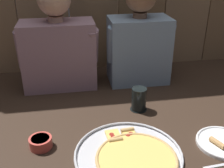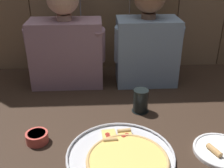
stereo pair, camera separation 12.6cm
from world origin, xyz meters
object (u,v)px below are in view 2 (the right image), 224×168
object	(u,v)px
dinner_plate	(221,150)
diner_right	(147,39)
drinking_glass	(141,101)
diner_left	(66,41)
dipping_bowl	(37,137)
pizza_tray	(123,157)

from	to	relation	value
dinner_plate	diner_right	xyz separation A→B (m)	(-0.20, 0.68, 0.26)
dinner_plate	drinking_glass	size ratio (longest dim) A/B	1.87
diner_left	diner_right	distance (m)	0.47
diner_left	diner_right	xyz separation A→B (m)	(0.47, -0.00, 0.00)
dinner_plate	diner_left	xyz separation A→B (m)	(-0.67, 0.68, 0.26)
dipping_bowl	pizza_tray	bearing A→B (deg)	-19.31
dipping_bowl	diner_right	bearing A→B (deg)	45.69
pizza_tray	drinking_glass	bearing A→B (deg)	71.33
diner_left	drinking_glass	bearing A→B (deg)	-41.61
drinking_glass	pizza_tray	bearing A→B (deg)	-108.67
diner_left	diner_right	world-z (taller)	diner_right
pizza_tray	diner_right	world-z (taller)	diner_right
diner_left	pizza_tray	bearing A→B (deg)	-68.69
dinner_plate	dipping_bowl	distance (m)	0.76
pizza_tray	dinner_plate	world-z (taller)	dinner_plate
dipping_bowl	diner_right	xyz separation A→B (m)	(0.55, 0.57, 0.25)
diner_left	diner_right	bearing A→B (deg)	-0.02
dinner_plate	diner_left	world-z (taller)	diner_left
drinking_glass	diner_right	xyz separation A→B (m)	(0.08, 0.34, 0.21)
diner_right	diner_left	bearing A→B (deg)	179.98
dipping_bowl	drinking_glass	bearing A→B (deg)	25.26
dinner_plate	dipping_bowl	xyz separation A→B (m)	(-0.75, 0.11, 0.02)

